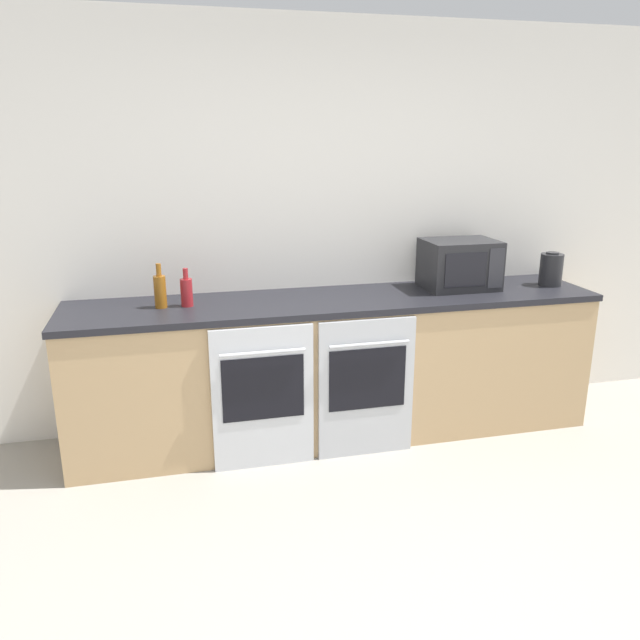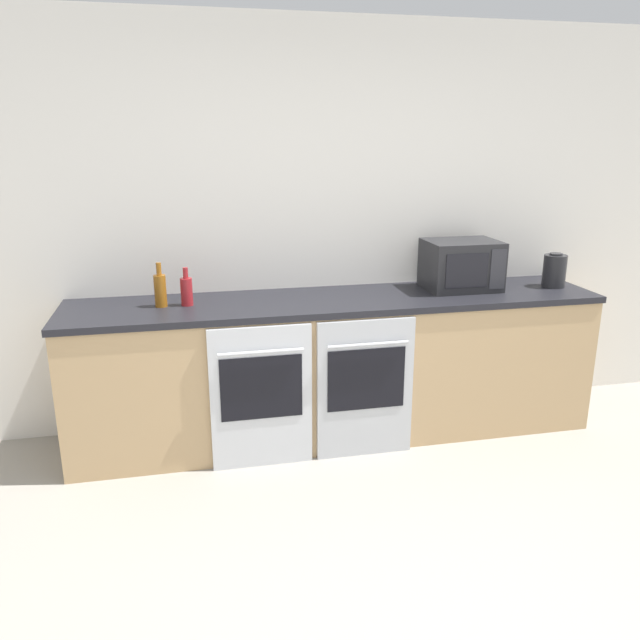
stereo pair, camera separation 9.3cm
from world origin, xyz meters
TOP-DOWN VIEW (x-y plane):
  - wall_back at (0.00, 2.36)m, footprint 10.00×0.06m
  - counter_back at (0.00, 2.01)m, footprint 3.33×0.67m
  - oven_left at (-0.53, 1.67)m, footprint 0.59×0.06m
  - oven_right at (0.10, 1.67)m, footprint 0.59×0.06m
  - microwave at (0.85, 2.08)m, footprint 0.47×0.36m
  - bottle_red at (-0.91, 2.03)m, footprint 0.07×0.07m
  - bottle_amber at (-1.07, 2.03)m, footprint 0.07×0.07m
  - kettle at (1.49, 2.00)m, footprint 0.15×0.15m

SIDE VIEW (x-z plane):
  - oven_left at x=-0.53m, z-range 0.01..0.87m
  - oven_right at x=0.10m, z-range 0.01..0.87m
  - counter_back at x=0.00m, z-range 0.00..0.92m
  - bottle_red at x=-0.91m, z-range 0.89..1.12m
  - bottle_amber at x=-1.07m, z-range 0.89..1.15m
  - kettle at x=1.49m, z-range 0.91..1.14m
  - microwave at x=0.85m, z-range 0.92..1.24m
  - wall_back at x=0.00m, z-range 0.00..2.60m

